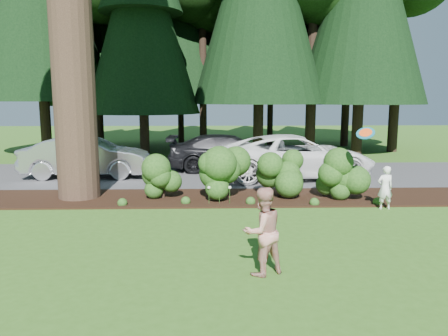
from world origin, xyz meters
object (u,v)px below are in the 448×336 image
at_px(car_white_suv, 295,156).
at_px(car_silver_wagon, 87,157).
at_px(child, 385,188).
at_px(car_dark_suv, 230,153).
at_px(frisbee, 366,133).
at_px(adult, 262,231).

bearing_deg(car_white_suv, car_silver_wagon, 81.62).
relative_size(car_silver_wagon, child, 3.97).
distance_m(car_white_suv, car_dark_suv, 3.05).
bearing_deg(frisbee, adult, -127.32).
bearing_deg(car_silver_wagon, car_white_suv, -93.99).
relative_size(child, adult, 0.79).
bearing_deg(adult, child, -158.57).
distance_m(car_white_suv, frisbee, 5.23).
bearing_deg(frisbee, car_dark_suv, 116.20).
xyz_separation_m(car_silver_wagon, child, (9.64, -5.20, -0.22)).
bearing_deg(car_dark_suv, car_white_suv, -125.36).
bearing_deg(car_silver_wagon, adult, -150.60).
distance_m(car_silver_wagon, child, 10.95).
xyz_separation_m(car_white_suv, frisbee, (0.90, -4.99, 1.28)).
xyz_separation_m(car_dark_suv, frisbee, (3.35, -6.80, 1.35)).
distance_m(child, frisbee, 1.69).
bearing_deg(child, adult, 43.27).
bearing_deg(adult, car_dark_suv, -116.47).
height_order(car_silver_wagon, car_dark_suv, car_silver_wagon).
relative_size(car_white_suv, frisbee, 10.90).
xyz_separation_m(car_silver_wagon, adult, (5.70, -9.63, -0.05)).
bearing_deg(car_dark_suv, child, -147.46).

